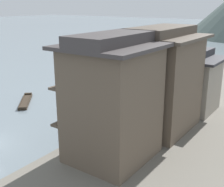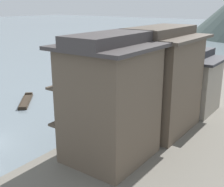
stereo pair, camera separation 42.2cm
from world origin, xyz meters
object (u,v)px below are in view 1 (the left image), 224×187
(boat_moored_nearest, at_px, (182,78))
(house_waterfront_second, at_px, (159,80))
(boat_moored_third, at_px, (123,111))
(house_waterfront_tall, at_px, (187,80))
(boat_moored_second, at_px, (177,51))
(mooring_post_dock_far, at_px, (175,84))
(boat_moored_far, at_px, (25,101))
(mooring_post_dock_mid, at_px, (135,106))
(boat_midriver_drifting, at_px, (165,87))
(house_waterfront_nearest, at_px, (112,99))
(mooring_post_dock_near, at_px, (94,128))
(boat_midriver_upstream, at_px, (198,63))

(boat_moored_nearest, height_order, house_waterfront_second, house_waterfront_second)
(boat_moored_third, height_order, house_waterfront_tall, house_waterfront_tall)
(boat_moored_second, height_order, mooring_post_dock_far, mooring_post_dock_far)
(boat_moored_far, relative_size, mooring_post_dock_mid, 6.28)
(boat_midriver_drifting, height_order, house_waterfront_nearest, house_waterfront_nearest)
(boat_midriver_drifting, distance_m, house_waterfront_nearest, 22.06)
(house_waterfront_nearest, bearing_deg, boat_moored_nearest, 101.71)
(house_waterfront_nearest, distance_m, mooring_post_dock_mid, 10.80)
(boat_moored_nearest, bearing_deg, boat_moored_third, -89.90)
(house_waterfront_second, distance_m, mooring_post_dock_mid, 6.17)
(house_waterfront_tall, bearing_deg, boat_moored_second, 114.35)
(boat_midriver_drifting, relative_size, mooring_post_dock_mid, 4.99)
(house_waterfront_second, bearing_deg, boat_moored_third, 151.66)
(house_waterfront_tall, xyz_separation_m, mooring_post_dock_far, (-4.07, 6.68, -2.59))
(mooring_post_dock_mid, bearing_deg, boat_moored_second, 107.72)
(mooring_post_dock_near, bearing_deg, boat_moored_nearest, 94.25)
(boat_moored_second, height_order, house_waterfront_tall, house_waterfront_tall)
(boat_moored_nearest, height_order, boat_midriver_drifting, boat_moored_nearest)
(house_waterfront_second, bearing_deg, mooring_post_dock_mid, 145.08)
(boat_moored_third, relative_size, mooring_post_dock_mid, 6.09)
(boat_moored_far, height_order, boat_midriver_drifting, boat_midriver_drifting)
(boat_midriver_upstream, relative_size, house_waterfront_nearest, 0.47)
(boat_midriver_drifting, bearing_deg, house_waterfront_nearest, -74.56)
(boat_moored_second, bearing_deg, boat_midriver_upstream, -50.18)
(boat_moored_nearest, relative_size, mooring_post_dock_mid, 7.04)
(house_waterfront_nearest, relative_size, mooring_post_dock_near, 12.46)
(boat_moored_third, distance_m, house_waterfront_nearest, 12.16)
(boat_moored_nearest, distance_m, house_waterfront_nearest, 27.30)
(mooring_post_dock_near, bearing_deg, boat_midriver_drifting, 96.39)
(house_waterfront_nearest, bearing_deg, boat_midriver_upstream, 101.33)
(boat_moored_third, height_order, boat_midriver_drifting, boat_midriver_drifting)
(mooring_post_dock_far, bearing_deg, boat_moored_second, 112.77)
(boat_moored_second, height_order, boat_moored_third, boat_moored_second)
(boat_moored_nearest, height_order, house_waterfront_tall, house_waterfront_tall)
(house_waterfront_tall, bearing_deg, boat_moored_third, -152.64)
(boat_midriver_upstream, bearing_deg, mooring_post_dock_mid, -81.90)
(boat_midriver_drifting, relative_size, house_waterfront_tall, 0.54)
(boat_midriver_upstream, bearing_deg, boat_moored_far, -103.72)
(boat_midriver_drifting, distance_m, mooring_post_dock_mid, 11.59)
(mooring_post_dock_far, bearing_deg, boat_moored_far, -133.34)
(house_waterfront_tall, bearing_deg, mooring_post_dock_near, -111.76)
(boat_moored_second, height_order, mooring_post_dock_mid, mooring_post_dock_mid)
(boat_midriver_drifting, bearing_deg, mooring_post_dock_mid, -79.81)
(house_waterfront_nearest, bearing_deg, boat_midriver_drifting, 105.44)
(house_waterfront_nearest, height_order, house_waterfront_tall, house_waterfront_nearest)
(boat_moored_second, bearing_deg, mooring_post_dock_near, -74.65)
(boat_moored_second, xyz_separation_m, house_waterfront_nearest, (17.07, -51.26, 4.96))
(house_waterfront_nearest, xyz_separation_m, mooring_post_dock_mid, (-3.68, 9.36, -3.93))
(house_waterfront_nearest, height_order, mooring_post_dock_far, house_waterfront_nearest)
(boat_midriver_upstream, distance_m, mooring_post_dock_near, 38.30)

